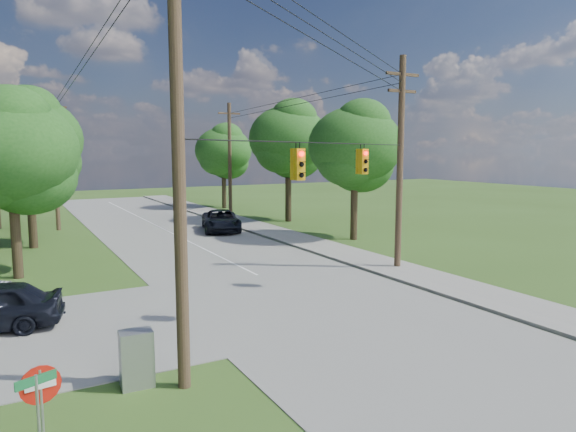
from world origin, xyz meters
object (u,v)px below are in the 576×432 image
pole_ne (400,160)px  control_cabinet (137,359)px  pole_north_e (230,160)px  do_not_enter_sign (41,396)px  pole_sw (178,138)px  car_main_north (221,221)px  pole_north_w (55,162)px

pole_ne → control_cabinet: size_ratio=7.24×
pole_north_e → do_not_enter_sign: pole_north_e is taller
pole_north_e → do_not_enter_sign: size_ratio=4.64×
control_cabinet → do_not_enter_sign: do_not_enter_sign is taller
pole_sw → control_cabinet: size_ratio=8.28×
pole_north_e → car_main_north: bearing=-118.0°
pole_sw → pole_north_w: 29.62m
pole_ne → pole_north_e: bearing=90.0°
pole_ne → pole_north_e: (-0.00, 22.00, -0.34)m
pole_sw → car_main_north: bearing=66.5°
pole_north_w → car_main_north: (10.50, -6.40, -4.33)m
pole_sw → pole_north_e: size_ratio=1.20×
pole_sw → pole_north_w: (-0.40, 29.60, -1.10)m
car_main_north → pole_north_w: bearing=164.8°
pole_ne → pole_sw: bearing=-150.6°
pole_sw → do_not_enter_sign: 6.18m
pole_north_e → do_not_enter_sign: 36.30m
pole_sw → pole_ne: bearing=29.4°
pole_north_e → control_cabinet: 32.74m
pole_ne → pole_north_e: pole_ne is taller
pole_sw → car_main_north: (10.10, 23.20, -5.43)m
pole_sw → control_cabinet: pole_sw is taller
do_not_enter_sign → pole_north_w: bearing=75.1°
pole_north_e → car_main_north: 8.44m
pole_sw → pole_ne: 15.51m
pole_sw → do_not_enter_sign: size_ratio=5.57×
pole_ne → pole_north_w: 26.03m
do_not_enter_sign → pole_sw: bearing=25.7°
pole_ne → control_cabinet: pole_ne is taller
pole_ne → do_not_enter_sign: 19.94m
pole_ne → pole_north_e: 22.00m
control_cabinet → pole_north_e: bearing=66.7°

